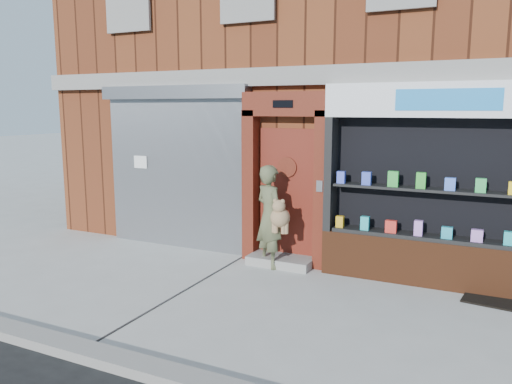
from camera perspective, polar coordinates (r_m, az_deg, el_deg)
The scene contains 8 objects.
ground at distance 6.83m, azimuth 3.15°, elevation -13.11°, with size 80.00×80.00×0.00m, color #9E9E99.
curb at distance 5.09m, azimuth -6.84°, elevation -20.85°, with size 60.00×0.30×0.12m, color gray.
building at distance 12.14m, azimuth 14.69°, elevation 15.73°, with size 12.00×8.16×8.00m.
shutter_bay at distance 9.50m, azimuth -9.12°, elevation 3.92°, with size 3.10×0.30×3.04m.
red_door_bay at distance 8.39m, azimuth 3.40°, elevation 1.50°, with size 1.52×0.58×2.90m.
pharmacy_bay at distance 7.78m, azimuth 20.52°, elevation -0.37°, with size 3.50×0.41×3.00m.
woman at distance 8.25m, azimuth 1.71°, elevation -2.80°, with size 0.79×0.68×1.72m.
doormat at distance 7.84m, azimuth 26.63°, elevation -11.02°, with size 1.05×0.74×0.03m, color black.
Camera 1 is at (2.40, -5.83, 2.63)m, focal length 35.00 mm.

